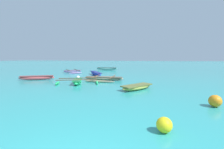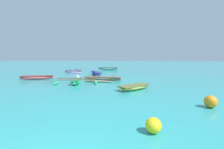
% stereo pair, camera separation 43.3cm
% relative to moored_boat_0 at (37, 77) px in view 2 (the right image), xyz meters
% --- Properties ---
extents(moored_boat_0, '(3.28, 1.97, 0.42)m').
position_rel_moored_boat_0_xyz_m(moored_boat_0, '(0.00, 0.00, 0.00)').
color(moored_boat_0, '#DB5356').
rests_on(moored_boat_0, ground_plane).
extents(moored_boat_1, '(2.26, 2.63, 0.34)m').
position_rel_moored_boat_0_xyz_m(moored_boat_1, '(10.26, -2.14, -0.04)').
color(moored_boat_1, '#9FAA47').
rests_on(moored_boat_1, ground_plane).
extents(moored_boat_2, '(2.93, 3.71, 0.45)m').
position_rel_moored_boat_0_xyz_m(moored_boat_2, '(4.28, 5.37, 0.01)').
color(moored_boat_2, blue).
rests_on(moored_boat_2, ground_plane).
extents(moored_boat_3, '(3.76, 2.53, 0.46)m').
position_rel_moored_boat_0_xyz_m(moored_boat_3, '(5.12, -1.11, -0.02)').
color(moored_boat_3, '#24CE6C').
rests_on(moored_boat_3, ground_plane).
extents(moored_boat_4, '(4.31, 4.58, 0.42)m').
position_rel_moored_boat_0_xyz_m(moored_boat_4, '(-0.58, 8.05, -0.04)').
color(moored_boat_4, '#9E79B4').
rests_on(moored_boat_4, ground_plane).
extents(moored_boat_5, '(4.04, 3.51, 0.39)m').
position_rel_moored_boat_0_xyz_m(moored_boat_5, '(6.59, 1.66, -0.06)').
color(moored_boat_5, gray).
rests_on(moored_boat_5, ground_plane).
extents(moored_boat_6, '(3.90, 0.97, 0.50)m').
position_rel_moored_boat_0_xyz_m(moored_boat_6, '(3.29, 13.66, 0.04)').
color(moored_boat_6, '#6AA59C').
rests_on(moored_boat_6, ground_plane).
extents(mooring_buoy_0, '(0.54, 0.54, 0.54)m').
position_rel_moored_boat_0_xyz_m(mooring_buoy_0, '(14.03, -5.00, 0.04)').
color(mooring_buoy_0, orange).
rests_on(mooring_buoy_0, ground_plane).
extents(mooring_buoy_1, '(0.47, 0.47, 0.47)m').
position_rel_moored_boat_0_xyz_m(mooring_buoy_1, '(11.63, -8.07, -0.00)').
color(mooring_buoy_1, yellow).
rests_on(mooring_buoy_1, ground_plane).
extents(mooring_buoy_2, '(0.35, 0.35, 0.35)m').
position_rel_moored_boat_0_xyz_m(mooring_buoy_2, '(3.73, 1.66, -0.06)').
color(mooring_buoy_2, white).
rests_on(mooring_buoy_2, ground_plane).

